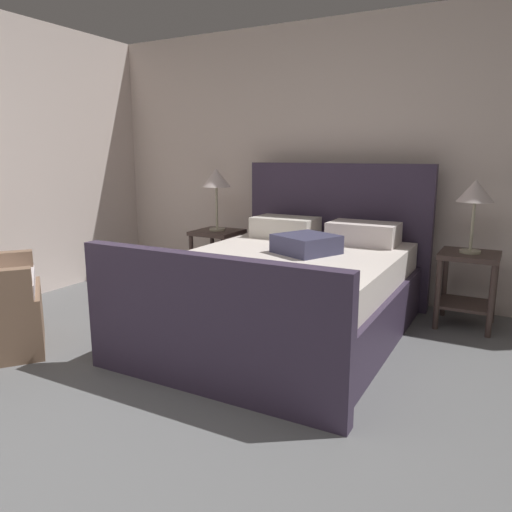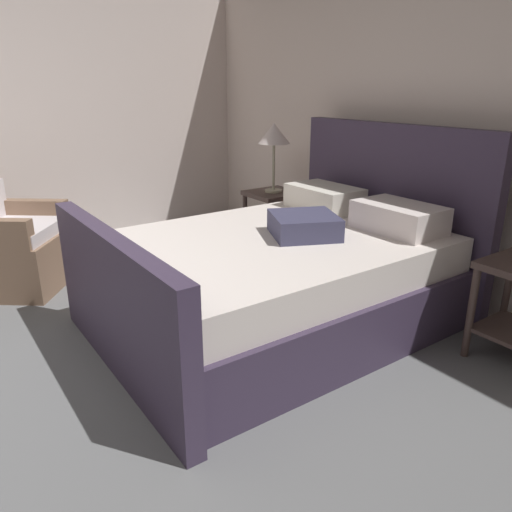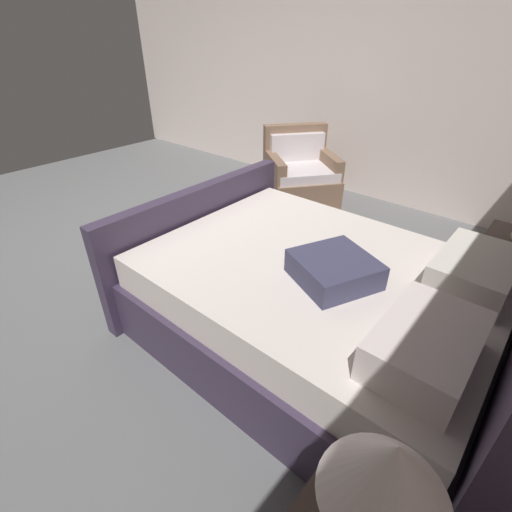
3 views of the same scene
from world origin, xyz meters
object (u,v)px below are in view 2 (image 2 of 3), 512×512
bed (282,273)px  table_lamp_left (274,136)px  nightstand_left (273,212)px  armchair (7,245)px

bed → table_lamp_left: size_ratio=3.64×
bed → nightstand_left: bed is taller
nightstand_left → armchair: size_ratio=0.59×
bed → nightstand_left: (-1.18, 0.82, 0.05)m
nightstand_left → table_lamp_left: size_ratio=0.97×
nightstand_left → table_lamp_left: (-0.00, 0.00, 0.70)m
bed → armchair: (-1.73, -1.38, -0.01)m
armchair → nightstand_left: bearing=75.9°
bed → table_lamp_left: bearing=145.4°
bed → nightstand_left: size_ratio=3.74×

